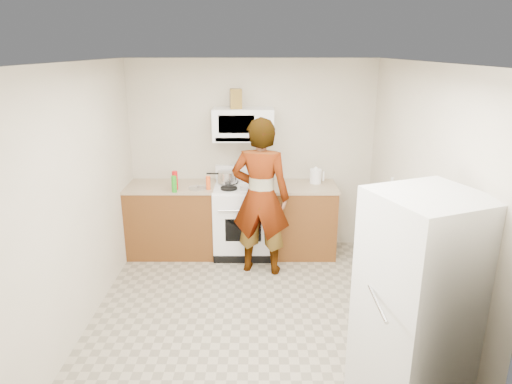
{
  "coord_description": "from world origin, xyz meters",
  "views": [
    {
      "loc": [
        0.08,
        -4.11,
        2.61
      ],
      "look_at": [
        0.06,
        0.55,
        1.14
      ],
      "focal_mm": 32.0,
      "sensor_mm": 36.0,
      "label": 1
    }
  ],
  "objects_px": {
    "gas_range": "(244,218)",
    "microwave": "(243,124)",
    "fridge": "(420,308)",
    "person": "(261,197)",
    "kettle": "(316,176)",
    "saucepan": "(228,177)"
  },
  "relations": [
    {
      "from": "gas_range",
      "to": "microwave",
      "type": "bearing_deg",
      "value": 90.0
    },
    {
      "from": "microwave",
      "to": "fridge",
      "type": "xyz_separation_m",
      "value": [
        1.34,
        -2.87,
        -0.85
      ]
    },
    {
      "from": "gas_range",
      "to": "person",
      "type": "relative_size",
      "value": 0.6
    },
    {
      "from": "microwave",
      "to": "person",
      "type": "bearing_deg",
      "value": -71.47
    },
    {
      "from": "person",
      "to": "microwave",
      "type": "bearing_deg",
      "value": -60.5
    },
    {
      "from": "gas_range",
      "to": "fridge",
      "type": "height_order",
      "value": "fridge"
    },
    {
      "from": "kettle",
      "to": "saucepan",
      "type": "height_order",
      "value": "kettle"
    },
    {
      "from": "person",
      "to": "saucepan",
      "type": "xyz_separation_m",
      "value": [
        -0.42,
        0.6,
        0.08
      ]
    },
    {
      "from": "gas_range",
      "to": "saucepan",
      "type": "distance_m",
      "value": 0.58
    },
    {
      "from": "microwave",
      "to": "person",
      "type": "relative_size",
      "value": 0.4
    },
    {
      "from": "person",
      "to": "kettle",
      "type": "distance_m",
      "value": 0.96
    },
    {
      "from": "gas_range",
      "to": "kettle",
      "type": "xyz_separation_m",
      "value": [
        0.93,
        0.11,
        0.54
      ]
    },
    {
      "from": "gas_range",
      "to": "kettle",
      "type": "relative_size",
      "value": 6.17
    },
    {
      "from": "microwave",
      "to": "gas_range",
      "type": "bearing_deg",
      "value": -90.0
    },
    {
      "from": "microwave",
      "to": "fridge",
      "type": "bearing_deg",
      "value": -65.03
    },
    {
      "from": "microwave",
      "to": "kettle",
      "type": "bearing_deg",
      "value": -0.79
    },
    {
      "from": "fridge",
      "to": "microwave",
      "type": "bearing_deg",
      "value": 92.85
    },
    {
      "from": "gas_range",
      "to": "fridge",
      "type": "distance_m",
      "value": 3.07
    },
    {
      "from": "kettle",
      "to": "person",
      "type": "bearing_deg",
      "value": -140.59
    },
    {
      "from": "gas_range",
      "to": "saucepan",
      "type": "height_order",
      "value": "gas_range"
    },
    {
      "from": "microwave",
      "to": "saucepan",
      "type": "xyz_separation_m",
      "value": [
        -0.21,
        -0.04,
        -0.68
      ]
    },
    {
      "from": "microwave",
      "to": "saucepan",
      "type": "relative_size",
      "value": 3.03
    }
  ]
}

